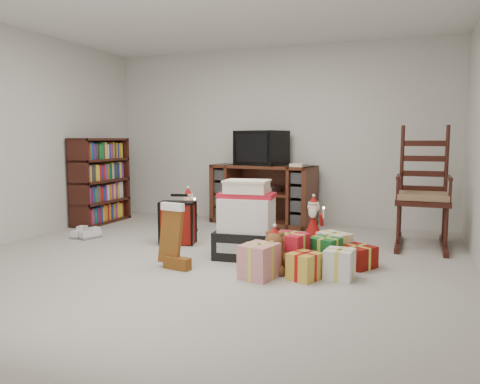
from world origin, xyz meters
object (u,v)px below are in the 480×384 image
Objects in this scene: gift_pile at (247,225)px; teddy_bear at (275,254)px; bookshelf at (100,182)px; gift_cluster at (314,256)px; santa_figurine at (313,226)px; tv_stand at (263,195)px; sneaker_pair at (85,234)px; crt_television at (261,148)px; red_suitcase at (178,223)px; mrs_claus_figurine at (188,216)px; rocking_chair at (422,203)px.

gift_pile is 2.05× the size of teddy_bear.
bookshelf reaches higher than gift_cluster.
bookshelf is 1.57× the size of gift_pile.
santa_figurine is at bearing 53.87° from gift_pile.
sneaker_pair is (-1.75, -1.68, -0.37)m from tv_stand.
bookshelf is 3.19m from santa_figurine.
crt_television is (2.18, 0.74, 0.49)m from bookshelf.
santa_figurine is 0.47× the size of gift_cluster.
red_suitcase is at bearing -26.94° from bookshelf.
gift_pile reaches higher than santa_figurine.
teddy_bear is 2.65m from sneaker_pair.
teddy_bear is 0.63× the size of mrs_claus_figurine.
bookshelf is 3.21× the size of teddy_bear.
sneaker_pair is at bearing 171.67° from red_suitcase.
crt_television is (-0.97, 1.06, 0.86)m from santa_figurine.
sneaker_pair is 0.43× the size of crt_television.
mrs_claus_figurine is 0.78× the size of crt_television.
mrs_claus_figurine is (1.56, -0.32, -0.35)m from bookshelf.
crt_television reaches higher than tv_stand.
santa_figurine is (-1.16, -0.36, -0.27)m from rocking_chair.
bookshelf is 1.58× the size of crt_television.
bookshelf is 0.86× the size of rocking_chair.
santa_figurine is 1.67m from crt_television.
rocking_chair is 2.06m from teddy_bear.
tv_stand is at bearing 97.60° from gift_pile.
tv_stand is 2.34m from bookshelf.
sneaker_pair is at bearing -128.67° from tv_stand.
tv_stand is 1.07× the size of rocking_chair.
bookshelf is 2.36m from crt_television.
gift_pile is (-1.67, -1.20, -0.14)m from rocking_chair.
gift_cluster reaches higher than sneaker_pair.
gift_cluster is at bearing -5.08° from sneaker_pair.
sneaker_pair is (0.47, -0.96, -0.54)m from bookshelf.
crt_television is (-0.04, 0.02, 0.66)m from tv_stand.
gift_pile is (2.64, -1.17, -0.24)m from bookshelf.
tv_stand is at bearing 162.25° from rocking_chair.
bookshelf reaches higher than teddy_bear.
mrs_claus_figurine reaches higher than gift_cluster.
teddy_bear is 1.24m from santa_figurine.
crt_television is at bearing 48.47° from sneaker_pair.
red_suitcase is 0.96× the size of mrs_claus_figurine.
tv_stand is 2.45m from sneaker_pair.
crt_television is at bearing 132.45° from santa_figurine.
bookshelf is at bearing 119.88° from sneaker_pair.
tv_stand is 2.53× the size of mrs_claus_figurine.
gift_cluster is at bearing -22.62° from bookshelf.
red_suitcase is at bearing -88.73° from crt_television.
crt_television reaches higher than gift_pile.
mrs_claus_figurine reaches higher than red_suitcase.
mrs_claus_figurine is at bearing 149.17° from gift_cluster.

